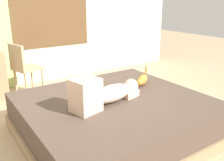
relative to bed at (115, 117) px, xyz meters
The scene contains 6 objects.
ground_plane 0.26m from the bed, 145.32° to the left, with size 16.00×16.00×0.00m, color tan.
back_wall_with_window 2.77m from the bed, 92.57° to the left, with size 6.40×0.14×2.90m.
bed is the anchor object (origin of this frame).
person_lying 0.36m from the bed, 168.29° to the right, with size 0.94×0.44×0.34m.
cat 0.68m from the bed, 19.55° to the left, with size 0.31×0.24×0.21m.
chair_by_desk 1.87m from the bed, 105.93° to the left, with size 0.47×0.47×0.86m.
Camera 1 is at (-1.37, -2.24, 1.52)m, focal length 40.35 mm.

